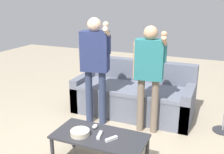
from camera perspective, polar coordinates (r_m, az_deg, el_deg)
couch at (r=4.38m, az=4.81°, el=-4.04°), size 1.93×0.85×0.84m
coffee_table at (r=3.02m, az=-2.70°, el=-13.42°), size 1.06×0.51×0.39m
snack_bowl at (r=3.01m, az=-7.03°, el=-12.02°), size 0.22×0.22×0.06m
game_remote_nunchuk at (r=3.13m, az=-3.75°, el=-10.74°), size 0.06×0.09×0.05m
player_left at (r=3.79m, az=-3.76°, el=3.91°), size 0.50×0.31×1.61m
player_right at (r=3.57m, az=8.17°, el=2.05°), size 0.47×0.30×1.53m
game_remote_wand_near at (r=2.97m, az=-2.74°, el=-12.59°), size 0.07×0.16×0.03m
game_remote_wand_far at (r=2.90m, az=-0.13°, el=-13.42°), size 0.11×0.14×0.03m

